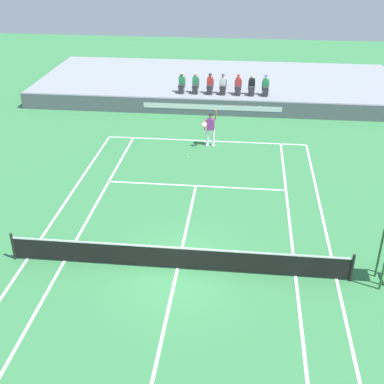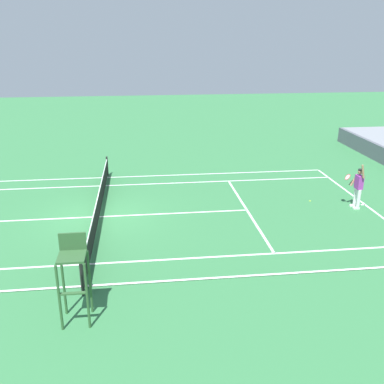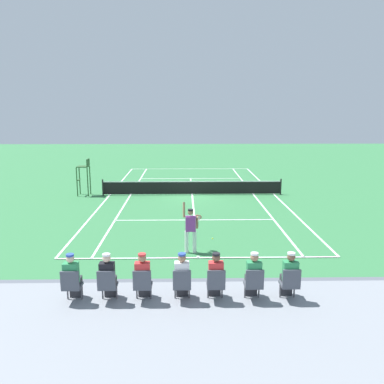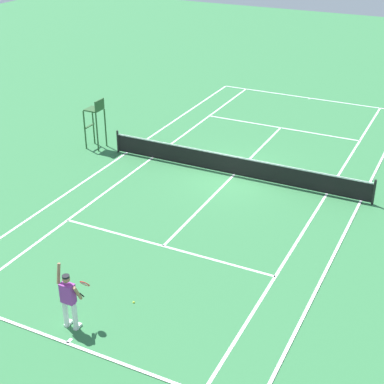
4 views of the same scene
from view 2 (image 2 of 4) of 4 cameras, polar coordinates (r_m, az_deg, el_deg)
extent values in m
plane|color=#337542|center=(19.03, -11.95, -3.23)|extent=(80.00, 80.00, 0.00)
cube|color=#337542|center=(19.03, -11.96, -3.20)|extent=(10.98, 23.78, 0.02)
cube|color=white|center=(21.42, 21.57, -1.54)|extent=(10.98, 0.10, 0.01)
cube|color=white|center=(24.17, -10.95, 1.87)|extent=(0.10, 23.78, 0.01)
cube|color=white|center=(14.14, -13.73, -11.77)|extent=(0.10, 23.78, 0.01)
cube|color=white|center=(22.86, -11.16, 0.82)|extent=(0.10, 23.78, 0.01)
cube|color=white|center=(15.33, -13.17, -9.10)|extent=(0.10, 23.78, 0.01)
cube|color=white|center=(19.47, 7.14, -2.34)|extent=(8.22, 0.10, 0.01)
cube|color=white|center=(19.03, -11.96, -3.16)|extent=(0.10, 12.80, 0.01)
cube|color=white|center=(21.37, 21.33, -1.55)|extent=(0.10, 0.20, 0.01)
cylinder|color=black|center=(24.45, -10.96, 3.33)|extent=(0.10, 0.10, 1.07)
cylinder|color=black|center=(13.50, -14.11, -10.91)|extent=(0.10, 0.10, 1.07)
cube|color=black|center=(18.86, -12.06, -1.88)|extent=(11.78, 0.02, 0.84)
cube|color=white|center=(18.71, -12.15, -0.69)|extent=(11.78, 0.03, 0.06)
cylinder|color=white|center=(20.64, 20.82, -0.93)|extent=(0.15, 0.15, 0.92)
cylinder|color=white|center=(20.90, 20.43, -0.62)|extent=(0.15, 0.15, 0.92)
cube|color=white|center=(20.75, 20.54, -2.00)|extent=(0.12, 0.28, 0.10)
cube|color=white|center=(21.01, 20.15, -1.68)|extent=(0.12, 0.28, 0.10)
cube|color=purple|center=(20.53, 20.88, 1.21)|extent=(0.40, 0.24, 0.60)
sphere|color=#A37556|center=(20.40, 21.04, 2.46)|extent=(0.22, 0.22, 0.22)
cylinder|color=black|center=(20.37, 21.07, 2.71)|extent=(0.21, 0.21, 0.06)
cylinder|color=#A37556|center=(20.14, 21.33, 2.49)|extent=(0.09, 0.21, 0.61)
cylinder|color=#A37556|center=(20.70, 20.32, 1.48)|extent=(0.09, 0.33, 0.56)
cylinder|color=black|center=(20.72, 19.93, 1.17)|extent=(0.04, 0.19, 0.25)
torus|color=red|center=(20.56, 19.56, 1.84)|extent=(0.31, 0.20, 0.26)
cylinder|color=silver|center=(20.56, 19.56, 1.84)|extent=(0.27, 0.16, 0.22)
sphere|color=#D1E533|center=(21.05, 15.08, -1.13)|extent=(0.07, 0.07, 0.07)
cylinder|color=#2D562D|center=(11.89, -13.46, -13.05)|extent=(0.07, 0.07, 1.90)
cylinder|color=#2D562D|center=(12.00, -16.86, -13.07)|extent=(0.07, 0.07, 1.90)
cylinder|color=#2D562D|center=(12.48, -13.12, -11.33)|extent=(0.07, 0.07, 1.90)
cylinder|color=#2D562D|center=(12.58, -16.35, -11.36)|extent=(0.07, 0.07, 1.90)
cube|color=#2D562D|center=(11.75, -15.37, -8.12)|extent=(0.70, 0.70, 0.06)
cube|color=#2D562D|center=(11.95, -15.26, -6.19)|extent=(0.06, 0.70, 0.48)
cube|color=#2D562D|center=(11.92, -15.19, -12.59)|extent=(0.10, 0.70, 0.04)
camera|label=1|loc=(22.79, -58.01, 20.28)|focal=48.09mm
camera|label=3|loc=(30.33, 50.04, 9.86)|focal=38.56mm
camera|label=4|loc=(32.78, 32.94, 23.46)|focal=54.72mm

